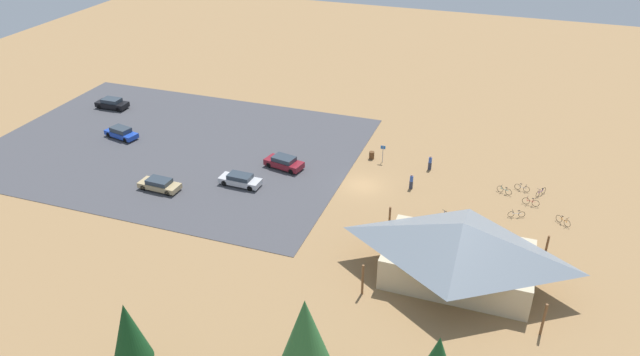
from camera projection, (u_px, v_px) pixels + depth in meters
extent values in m
plane|color=#937047|center=(363.00, 185.00, 64.42)|extent=(160.00, 160.00, 0.00)
cube|color=#424247|center=(174.00, 146.00, 72.64)|extent=(43.97, 31.93, 0.05)
cube|color=#C6B28E|center=(458.00, 264.00, 50.00)|extent=(12.06, 7.33, 2.91)
pyramid|color=slate|center=(461.00, 237.00, 48.64)|extent=(14.28, 9.55, 2.65)
cylinder|color=brown|center=(546.00, 250.00, 51.78)|extent=(0.20, 0.20, 2.91)
cylinder|color=brown|center=(389.00, 220.00, 55.81)|extent=(0.20, 0.20, 2.91)
cylinder|color=brown|center=(544.00, 319.00, 44.20)|extent=(0.20, 0.20, 2.91)
cylinder|color=brown|center=(363.00, 280.00, 48.23)|extent=(0.20, 0.20, 2.91)
cylinder|color=brown|center=(372.00, 155.00, 69.65)|extent=(0.60, 0.60, 0.90)
cylinder|color=#99999E|center=(383.00, 154.00, 68.58)|extent=(0.08, 0.08, 2.20)
cube|color=#1959B2|center=(383.00, 147.00, 68.19)|extent=(0.56, 0.04, 0.40)
cone|color=#2D6633|center=(305.00, 337.00, 37.32)|extent=(3.82, 3.82, 5.95)
cone|color=#14421E|center=(129.00, 332.00, 39.12)|extent=(2.69, 2.69, 4.75)
torus|color=black|center=(544.00, 191.00, 62.72)|extent=(0.42, 0.64, 0.73)
torus|color=black|center=(538.00, 194.00, 62.15)|extent=(0.42, 0.64, 0.73)
cylinder|color=#722D9E|center=(541.00, 191.00, 62.38)|extent=(0.54, 0.83, 0.04)
cylinder|color=#722D9E|center=(542.00, 190.00, 62.44)|extent=(0.04, 0.04, 0.38)
cube|color=black|center=(543.00, 189.00, 62.35)|extent=(0.17, 0.21, 0.05)
cylinder|color=#722D9E|center=(539.00, 191.00, 62.09)|extent=(0.04, 0.04, 0.50)
cylinder|color=black|center=(539.00, 189.00, 61.96)|extent=(0.42, 0.28, 0.03)
torus|color=black|center=(509.00, 192.00, 62.48)|extent=(0.68, 0.31, 0.72)
torus|color=black|center=(500.00, 189.00, 63.03)|extent=(0.68, 0.31, 0.72)
cylinder|color=#197A7F|center=(504.00, 190.00, 62.70)|extent=(0.83, 0.36, 0.04)
cylinder|color=#197A7F|center=(506.00, 189.00, 62.55)|extent=(0.04, 0.04, 0.42)
cube|color=black|center=(506.00, 188.00, 62.45)|extent=(0.22, 0.15, 0.05)
cylinder|color=#197A7F|center=(501.00, 187.00, 62.87)|extent=(0.04, 0.04, 0.46)
cylinder|color=black|center=(502.00, 186.00, 62.75)|extent=(0.21, 0.46, 0.03)
torus|color=black|center=(559.00, 219.00, 58.03)|extent=(0.59, 0.51, 0.74)
torus|color=black|center=(567.00, 223.00, 57.30)|extent=(0.59, 0.51, 0.74)
cylinder|color=orange|center=(563.00, 220.00, 57.61)|extent=(0.70, 0.61, 0.04)
cylinder|color=orange|center=(562.00, 218.00, 57.69)|extent=(0.04, 0.04, 0.46)
cube|color=black|center=(563.00, 216.00, 57.58)|extent=(0.20, 0.19, 0.05)
cylinder|color=orange|center=(567.00, 221.00, 57.25)|extent=(0.04, 0.04, 0.53)
cylinder|color=black|center=(567.00, 218.00, 57.11)|extent=(0.34, 0.39, 0.03)
torus|color=black|center=(536.00, 203.00, 60.49)|extent=(0.75, 0.17, 0.76)
torus|color=black|center=(526.00, 201.00, 60.90)|extent=(0.75, 0.17, 0.76)
cylinder|color=red|center=(531.00, 201.00, 60.63)|extent=(0.88, 0.19, 0.04)
cylinder|color=red|center=(533.00, 201.00, 60.50)|extent=(0.04, 0.04, 0.48)
cube|color=black|center=(533.00, 199.00, 60.38)|extent=(0.21, 0.11, 0.05)
cylinder|color=red|center=(527.00, 199.00, 60.72)|extent=(0.04, 0.04, 0.53)
cylinder|color=black|center=(528.00, 197.00, 60.59)|extent=(0.11, 0.48, 0.03)
torus|color=black|center=(465.00, 216.00, 58.48)|extent=(0.32, 0.72, 0.76)
torus|color=black|center=(460.00, 220.00, 57.79)|extent=(0.32, 0.72, 0.76)
cylinder|color=#1E7F38|center=(463.00, 217.00, 58.08)|extent=(0.39, 0.91, 0.04)
cylinder|color=#1E7F38|center=(464.00, 215.00, 58.15)|extent=(0.04, 0.04, 0.44)
cube|color=black|center=(464.00, 213.00, 58.05)|extent=(0.15, 0.22, 0.05)
cylinder|color=#1E7F38|center=(461.00, 218.00, 57.75)|extent=(0.04, 0.04, 0.47)
cylinder|color=black|center=(461.00, 216.00, 57.63)|extent=(0.46, 0.21, 0.03)
torus|color=black|center=(518.00, 187.00, 63.51)|extent=(0.65, 0.23, 0.67)
torus|color=black|center=(527.00, 189.00, 63.01)|extent=(0.65, 0.23, 0.67)
cylinder|color=#B7B7BC|center=(522.00, 187.00, 63.21)|extent=(0.86, 0.29, 0.04)
cylinder|color=#B7B7BC|center=(521.00, 186.00, 63.24)|extent=(0.04, 0.04, 0.44)
cube|color=black|center=(521.00, 184.00, 63.13)|extent=(0.21, 0.13, 0.05)
cylinder|color=#B7B7BC|center=(526.00, 187.00, 62.95)|extent=(0.04, 0.04, 0.46)
cylinder|color=black|center=(526.00, 185.00, 62.83)|extent=(0.17, 0.47, 0.03)
torus|color=black|center=(522.00, 214.00, 58.78)|extent=(0.63, 0.24, 0.65)
torus|color=black|center=(511.00, 214.00, 58.80)|extent=(0.63, 0.24, 0.65)
cylinder|color=silver|center=(517.00, 213.00, 58.74)|extent=(0.94, 0.34, 0.04)
cylinder|color=silver|center=(519.00, 213.00, 58.68)|extent=(0.04, 0.04, 0.42)
cube|color=black|center=(519.00, 211.00, 58.58)|extent=(0.22, 0.14, 0.05)
cylinder|color=silver|center=(512.00, 212.00, 58.69)|extent=(0.04, 0.04, 0.44)
cylinder|color=black|center=(513.00, 211.00, 58.58)|extent=(0.18, 0.47, 0.03)
torus|color=black|center=(438.00, 219.00, 58.03)|extent=(0.33, 0.66, 0.71)
torus|color=black|center=(445.00, 215.00, 58.71)|extent=(0.33, 0.66, 0.71)
cylinder|color=#2347B7|center=(442.00, 216.00, 58.31)|extent=(0.46, 0.93, 0.04)
cylinder|color=#2347B7|center=(441.00, 216.00, 58.14)|extent=(0.04, 0.04, 0.45)
cube|color=black|center=(441.00, 214.00, 58.03)|extent=(0.16, 0.22, 0.05)
cylinder|color=#2347B7|center=(444.00, 213.00, 58.52)|extent=(0.04, 0.04, 0.51)
cylinder|color=black|center=(445.00, 211.00, 58.39)|extent=(0.45, 0.23, 0.03)
cube|color=tan|center=(160.00, 185.00, 63.32)|extent=(4.55, 1.96, 0.55)
cube|color=#2D3842|center=(159.00, 181.00, 63.07)|extent=(2.57, 1.67, 0.46)
cylinder|color=black|center=(143.00, 188.00, 63.26)|extent=(0.65, 0.24, 0.64)
cylinder|color=black|center=(152.00, 181.00, 64.54)|extent=(0.65, 0.24, 0.64)
cylinder|color=black|center=(168.00, 193.00, 62.28)|extent=(0.65, 0.24, 0.64)
cylinder|color=black|center=(176.00, 186.00, 63.56)|extent=(0.65, 0.24, 0.64)
cube|color=maroon|center=(284.00, 163.00, 67.53)|extent=(4.70, 2.70, 0.68)
cube|color=#2D3842|center=(284.00, 159.00, 67.24)|extent=(2.75, 2.10, 0.49)
cylinder|color=black|center=(269.00, 165.00, 67.70)|extent=(0.67, 0.34, 0.64)
cylinder|color=black|center=(277.00, 159.00, 68.94)|extent=(0.67, 0.34, 0.64)
cylinder|color=black|center=(291.00, 172.00, 66.36)|extent=(0.67, 0.34, 0.64)
cylinder|color=black|center=(299.00, 165.00, 67.61)|extent=(0.67, 0.34, 0.64)
cube|color=#1E42B2|center=(121.00, 134.00, 74.50)|extent=(4.67, 2.62, 0.58)
cube|color=#2D3842|center=(121.00, 130.00, 74.22)|extent=(2.73, 2.00, 0.58)
cylinder|color=black|center=(109.00, 135.00, 74.73)|extent=(0.67, 0.35, 0.64)
cylinder|color=black|center=(118.00, 130.00, 75.84)|extent=(0.67, 0.35, 0.64)
cylinder|color=black|center=(125.00, 140.00, 73.36)|extent=(0.67, 0.35, 0.64)
cylinder|color=black|center=(135.00, 136.00, 74.46)|extent=(0.67, 0.35, 0.64)
cube|color=#BCBCC1|center=(240.00, 181.00, 64.13)|extent=(4.61, 1.84, 0.60)
cube|color=#2D3842|center=(240.00, 177.00, 63.87)|extent=(2.60, 1.58, 0.46)
cylinder|color=black|center=(224.00, 183.00, 64.11)|extent=(0.65, 0.24, 0.64)
cylinder|color=black|center=(231.00, 177.00, 65.32)|extent=(0.65, 0.24, 0.64)
cylinder|color=black|center=(250.00, 188.00, 63.14)|extent=(0.65, 0.24, 0.64)
cylinder|color=black|center=(256.00, 182.00, 64.35)|extent=(0.65, 0.24, 0.64)
cube|color=black|center=(112.00, 104.00, 82.80)|extent=(4.44, 1.95, 0.68)
cube|color=#2D3842|center=(111.00, 100.00, 82.51)|extent=(2.49, 1.70, 0.51)
cylinder|color=black|center=(100.00, 107.00, 82.65)|extent=(0.64, 0.23, 0.64)
cylinder|color=black|center=(107.00, 102.00, 84.03)|extent=(0.64, 0.23, 0.64)
cylinder|color=black|center=(118.00, 110.00, 81.81)|extent=(0.64, 0.23, 0.64)
cylinder|color=black|center=(125.00, 105.00, 83.19)|extent=(0.64, 0.23, 0.64)
cube|color=#2D3347|center=(430.00, 166.00, 67.32)|extent=(0.40, 0.37, 0.90)
cylinder|color=blue|center=(430.00, 160.00, 66.95)|extent=(0.36, 0.36, 0.61)
sphere|color=tan|center=(431.00, 157.00, 66.74)|extent=(0.24, 0.24, 0.24)
cube|color=#2D3347|center=(411.00, 185.00, 63.60)|extent=(0.37, 0.40, 0.90)
cylinder|color=blue|center=(412.00, 179.00, 63.23)|extent=(0.36, 0.36, 0.62)
sphere|color=tan|center=(412.00, 175.00, 63.02)|extent=(0.24, 0.24, 0.24)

